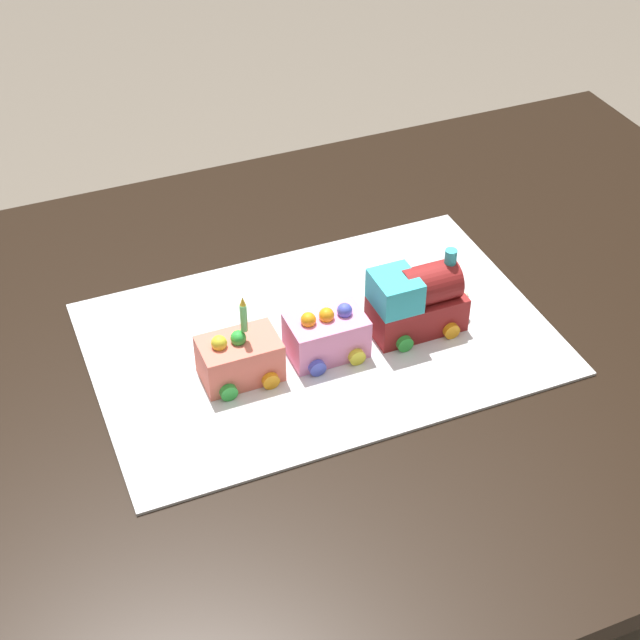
{
  "coord_description": "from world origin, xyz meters",
  "views": [
    {
      "loc": [
        0.44,
        0.89,
        1.57
      ],
      "look_at": [
        0.07,
        -0.01,
        0.77
      ],
      "focal_mm": 54.1,
      "sensor_mm": 36.0,
      "label": 1
    }
  ],
  "objects_px": {
    "cake_car_gondola_coral": "(239,358)",
    "birthday_candle": "(243,314)",
    "cake_car_flatbed_bubblegum": "(326,335)",
    "cake_locomotive": "(417,301)",
    "dining_table": "(366,391)"
  },
  "relations": [
    {
      "from": "dining_table",
      "to": "cake_locomotive",
      "type": "xyz_separation_m",
      "value": [
        -0.06,
        0.02,
        0.16
      ]
    },
    {
      "from": "dining_table",
      "to": "cake_car_gondola_coral",
      "type": "relative_size",
      "value": 14.0
    },
    {
      "from": "dining_table",
      "to": "birthday_candle",
      "type": "bearing_deg",
      "value": 5.89
    },
    {
      "from": "cake_locomotive",
      "to": "cake_car_flatbed_bubblegum",
      "type": "height_order",
      "value": "cake_locomotive"
    },
    {
      "from": "cake_car_flatbed_bubblegum",
      "to": "birthday_candle",
      "type": "height_order",
      "value": "birthday_candle"
    },
    {
      "from": "cake_car_flatbed_bubblegum",
      "to": "cake_locomotive",
      "type": "bearing_deg",
      "value": -180.0
    },
    {
      "from": "dining_table",
      "to": "birthday_candle",
      "type": "xyz_separation_m",
      "value": [
        0.18,
        0.02,
        0.21
      ]
    },
    {
      "from": "cake_car_gondola_coral",
      "to": "birthday_candle",
      "type": "height_order",
      "value": "birthday_candle"
    },
    {
      "from": "birthday_candle",
      "to": "dining_table",
      "type": "bearing_deg",
      "value": -174.11
    },
    {
      "from": "cake_locomotive",
      "to": "cake_car_gondola_coral",
      "type": "distance_m",
      "value": 0.25
    },
    {
      "from": "cake_car_gondola_coral",
      "to": "dining_table",
      "type": "bearing_deg",
      "value": -174.39
    },
    {
      "from": "cake_car_flatbed_bubblegum",
      "to": "cake_car_gondola_coral",
      "type": "relative_size",
      "value": 1.0
    },
    {
      "from": "dining_table",
      "to": "birthday_candle",
      "type": "height_order",
      "value": "birthday_candle"
    },
    {
      "from": "cake_locomotive",
      "to": "cake_car_flatbed_bubblegum",
      "type": "distance_m",
      "value": 0.13
    },
    {
      "from": "cake_locomotive",
      "to": "cake_car_gondola_coral",
      "type": "xyz_separation_m",
      "value": [
        0.25,
        0.0,
        -0.02
      ]
    }
  ]
}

